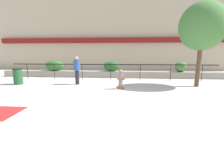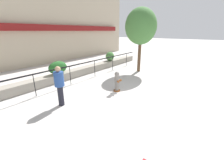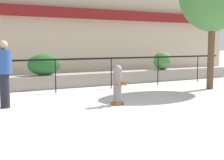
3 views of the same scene
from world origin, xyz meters
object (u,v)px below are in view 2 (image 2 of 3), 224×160
hedge_bush_1 (58,68)px  fire_hydrant (117,81)px  hedge_bush_2 (110,56)px  pedestrian (59,84)px  street_tree (141,27)px

hedge_bush_1 → fire_hydrant: size_ratio=1.16×
hedge_bush_2 → pedestrian: (-7.32, -2.91, 0.09)m
hedge_bush_1 → fire_hydrant: bearing=-78.1°
hedge_bush_1 → pedestrian: bearing=-123.4°
hedge_bush_1 → pedestrian: pedestrian is taller
pedestrian → hedge_bush_2: bearing=21.7°
fire_hydrant → pedestrian: pedestrian is taller
hedge_bush_2 → street_tree: size_ratio=0.19×
fire_hydrant → street_tree: 5.37m
hedge_bush_2 → fire_hydrant: bearing=-139.3°
street_tree → pedestrian: street_tree is taller
hedge_bush_1 → fire_hydrant: 4.04m
hedge_bush_2 → pedestrian: size_ratio=0.52×
hedge_bush_2 → fire_hydrant: 6.05m
fire_hydrant → hedge_bush_2: bearing=40.7°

